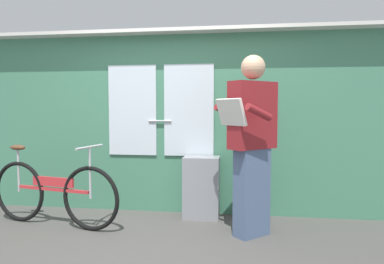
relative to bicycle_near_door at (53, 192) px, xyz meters
The scene contains 5 objects.
ground_plane 1.44m from the bicycle_near_door, 26.79° to the right, with size 6.47×4.31×0.04m, color #474442.
train_door_wall 1.63m from the bicycle_near_door, 30.22° to the left, with size 5.47×0.28×2.20m.
bicycle_near_door is the anchor object (origin of this frame).
passenger_reading_newspaper 2.21m from the bicycle_near_door, ahead, with size 0.64×0.63×1.80m.
trash_bin_by_wall 1.65m from the bicycle_near_door, 17.94° to the left, with size 0.41×0.28×0.72m, color gray.
Camera 1 is at (0.80, -2.94, 1.28)m, focal length 33.45 mm.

